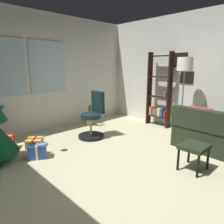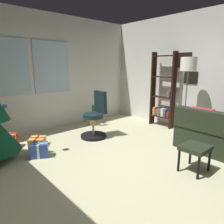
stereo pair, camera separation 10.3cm
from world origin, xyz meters
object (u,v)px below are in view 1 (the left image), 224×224
at_px(gift_box_gold, 35,143).
at_px(office_chair, 93,119).
at_px(footstool, 194,149).
at_px(potted_plant, 91,116).
at_px(gift_box_red, 4,143).
at_px(gift_box_blue, 37,151).
at_px(bookshelf, 159,95).
at_px(floor_lamp, 185,71).

distance_m(gift_box_gold, office_chair, 1.26).
height_order(footstool, potted_plant, potted_plant).
xyz_separation_m(gift_box_red, gift_box_blue, (0.28, -0.79, -0.01)).
distance_m(gift_box_gold, gift_box_blue, 0.54).
height_order(gift_box_red, potted_plant, potted_plant).
bearing_deg(bookshelf, floor_lamp, -110.60).
bearing_deg(gift_box_red, gift_box_gold, -32.04).
distance_m(gift_box_red, gift_box_gold, 0.54).
relative_size(gift_box_blue, potted_plant, 0.63).
bearing_deg(bookshelf, gift_box_red, 161.95).
bearing_deg(office_chair, floor_lamp, -40.37).
relative_size(footstool, gift_box_gold, 1.01).
xyz_separation_m(bookshelf, floor_lamp, (-0.30, -0.79, 0.63)).
distance_m(office_chair, potted_plant, 0.98).
bearing_deg(gift_box_blue, floor_lamp, -21.41).
relative_size(gift_box_red, gift_box_gold, 0.98).
distance_m(footstool, floor_lamp, 1.95).
height_order(gift_box_gold, gift_box_blue, gift_box_blue).
height_order(gift_box_red, floor_lamp, floor_lamp).
bearing_deg(gift_box_gold, gift_box_red, 147.96).
relative_size(gift_box_red, office_chair, 0.39).
height_order(gift_box_gold, bookshelf, bookshelf).
height_order(gift_box_red, bookshelf, bookshelf).
xyz_separation_m(footstool, gift_box_gold, (-1.34, 2.53, -0.25)).
height_order(gift_box_gold, office_chair, office_chair).
relative_size(gift_box_gold, bookshelf, 0.22).
height_order(gift_box_blue, office_chair, office_chair).
bearing_deg(office_chair, potted_plant, 54.27).
xyz_separation_m(gift_box_gold, potted_plant, (1.74, 0.44, 0.14)).
bearing_deg(footstool, gift_box_gold, 117.90).
distance_m(gift_box_gold, potted_plant, 1.80).
distance_m(floor_lamp, potted_plant, 2.56).
bearing_deg(office_chair, gift_box_red, 158.77).
bearing_deg(gift_box_gold, potted_plant, 14.06).
relative_size(office_chair, bookshelf, 0.54).
bearing_deg(bookshelf, footstool, -133.65).
distance_m(footstool, bookshelf, 2.40).
relative_size(gift_box_gold, floor_lamp, 0.24).
xyz_separation_m(gift_box_red, office_chair, (1.63, -0.63, 0.27)).
bearing_deg(gift_box_red, bookshelf, -18.05).
relative_size(bookshelf, floor_lamp, 1.09).
height_order(gift_box_red, gift_box_blue, gift_box_red).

